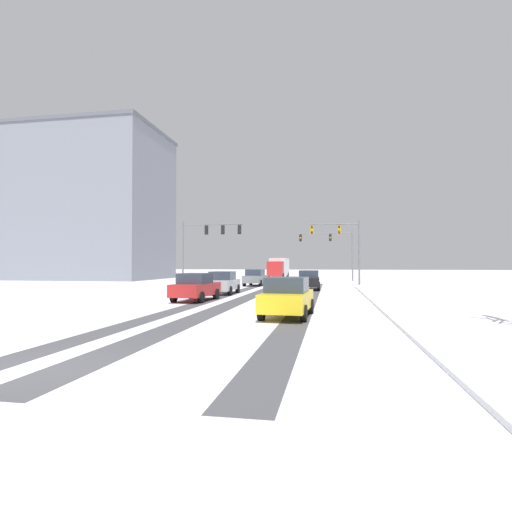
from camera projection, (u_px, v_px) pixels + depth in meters
ground_plane at (36, 370)px, 8.23m from camera, size 300.00×300.00×0.00m
wheel_track_left_lane at (309, 299)px, 24.97m from camera, size 1.05×39.27×0.01m
wheel_track_right_lane at (219, 298)px, 26.00m from camera, size 0.98×39.27×0.01m
wheel_track_center at (246, 298)px, 25.67m from camera, size 1.15×39.27×0.01m
sidewalk_kerb_right at (409, 302)px, 22.22m from camera, size 4.00×39.27×0.12m
traffic_signal_near_right at (342, 239)px, 40.11m from camera, size 4.94×0.57×6.50m
traffic_signal_near_left at (207, 238)px, 40.68m from camera, size 6.24×0.42×6.50m
traffic_signal_far_right at (333, 244)px, 52.17m from camera, size 7.04×0.42×6.50m
car_grey_lead at (255, 277)px, 40.26m from camera, size 2.02×4.19×1.62m
car_black_second at (309, 280)px, 33.71m from camera, size 1.91×4.14×1.62m
car_silver_third at (223, 283)px, 29.05m from camera, size 1.88×4.13×1.62m
car_red_fourth at (196, 287)px, 23.67m from camera, size 2.01×4.19×1.62m
car_yellow_cab_fifth at (287, 297)px, 16.45m from camera, size 2.00×4.18×1.62m
box_truck_delivery at (279, 267)px, 60.43m from camera, size 2.54×7.49×3.02m
office_building_far_left_block at (68, 206)px, 59.28m from camera, size 27.87×14.78×21.19m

